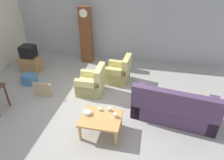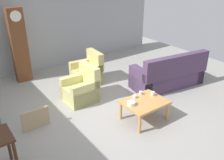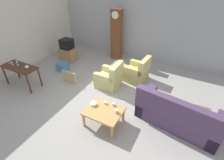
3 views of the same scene
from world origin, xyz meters
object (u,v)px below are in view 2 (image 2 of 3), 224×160
armchair_olive_far (88,72)px  framed_picture_leaning (36,119)px  couch_floral (169,75)px  cup_blue_rimmed (141,93)px  coffee_table_wood (145,104)px  bowl_white_stacked (131,103)px  grandfather_clock (19,46)px  cup_white_porcelain (135,97)px  armchair_olive_near (81,89)px  cup_cream_tall (153,94)px

armchair_olive_far → framed_picture_leaning: 2.51m
couch_floral → framed_picture_leaning: 3.85m
cup_blue_rimmed → armchair_olive_far: bearing=93.8°
cup_blue_rimmed → coffee_table_wood: bearing=-115.4°
couch_floral → bowl_white_stacked: size_ratio=12.36×
grandfather_clock → framed_picture_leaning: (-0.60, -2.63, -0.87)m
couch_floral → coffee_table_wood: bearing=-154.0°
cup_blue_rimmed → bowl_white_stacked: (-0.48, -0.23, -0.00)m
cup_white_porcelain → cup_blue_rimmed: cup_blue_rimmed is taller
armchair_olive_near → cup_blue_rimmed: (0.85, -1.34, 0.21)m
couch_floral → cup_cream_tall: size_ratio=22.61×
armchair_olive_near → cup_white_porcelain: bearing=-65.6°
cup_blue_rimmed → cup_cream_tall: cup_cream_tall is taller
armchair_olive_far → couch_floral: bearing=-43.5°
armchair_olive_far → cup_white_porcelain: size_ratio=10.54×
cup_white_porcelain → cup_cream_tall: size_ratio=0.89×
couch_floral → bowl_white_stacked: (-2.07, -0.78, 0.16)m
coffee_table_wood → armchair_olive_far: bearing=90.2°
armchair_olive_far → cup_white_porcelain: armchair_olive_far is taller
armchair_olive_far → coffee_table_wood: size_ratio=0.96×
coffee_table_wood → cup_blue_rimmed: (0.14, 0.29, 0.11)m
cup_cream_tall → couch_floral: bearing=28.4°
bowl_white_stacked → cup_blue_rimmed: bearing=25.6°
armchair_olive_near → cup_white_porcelain: (0.63, -1.38, 0.20)m
armchair_olive_near → grandfather_clock: 2.41m
cup_white_porcelain → cup_blue_rimmed: bearing=10.6°
armchair_olive_near → cup_cream_tall: 1.87m
grandfather_clock → cup_white_porcelain: bearing=-67.7°
armchair_olive_far → cup_white_porcelain: (-0.08, -2.23, 0.20)m
armchair_olive_near → cup_blue_rimmed: bearing=-57.5°
coffee_table_wood → framed_picture_leaning: 2.41m
coffee_table_wood → bowl_white_stacked: 0.37m
armchair_olive_near → framed_picture_leaning: 1.50m
armchair_olive_near → cup_cream_tall: bearing=-55.9°
couch_floral → grandfather_clock: bearing=138.1°
cup_white_porcelain → coffee_table_wood: bearing=-70.6°
cup_blue_rimmed → cup_cream_tall: 0.28m
armchair_olive_far → coffee_table_wood: 2.48m
grandfather_clock → framed_picture_leaning: size_ratio=3.64×
grandfather_clock → framed_picture_leaning: bearing=-102.8°
bowl_white_stacked → cup_white_porcelain: bearing=36.3°
framed_picture_leaning → cup_cream_tall: (2.45, -1.03, 0.29)m
armchair_olive_far → cup_blue_rimmed: 2.21m
grandfather_clock → cup_blue_rimmed: bearing=-64.3°
grandfather_clock → cup_blue_rimmed: (1.66, -3.46, -0.58)m
armchair_olive_near → bowl_white_stacked: 1.62m
grandfather_clock → cup_cream_tall: grandfather_clock is taller
coffee_table_wood → grandfather_clock: size_ratio=0.44×
cup_white_porcelain → cup_cream_tall: 0.44m
grandfather_clock → bowl_white_stacked: 3.92m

